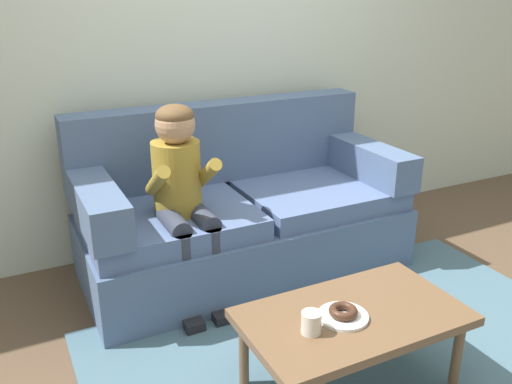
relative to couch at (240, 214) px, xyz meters
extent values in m
plane|color=brown|center=(0.13, -0.85, -0.35)|extent=(10.00, 10.00, 0.00)
cube|color=beige|center=(0.13, 0.55, 1.05)|extent=(8.00, 0.10, 2.80)
cube|color=#476675|center=(0.13, -1.10, -0.35)|extent=(2.50, 1.64, 0.01)
cube|color=slate|center=(0.00, -0.05, -0.16)|extent=(1.93, 0.90, 0.38)
cube|color=slate|center=(-0.48, -0.10, 0.09)|extent=(0.93, 0.74, 0.12)
cube|color=slate|center=(0.48, -0.10, 0.09)|extent=(0.93, 0.74, 0.12)
cube|color=slate|center=(0.00, 0.30, 0.39)|extent=(1.93, 0.20, 0.49)
cube|color=slate|center=(-0.86, -0.05, 0.26)|extent=(0.20, 0.90, 0.22)
cube|color=slate|center=(0.86, -0.05, 0.26)|extent=(0.20, 0.90, 0.22)
cube|color=brown|center=(-0.06, -1.24, 0.01)|extent=(0.94, 0.54, 0.04)
cylinder|color=brown|center=(0.35, -1.45, -0.18)|extent=(0.04, 0.04, 0.35)
cylinder|color=brown|center=(-0.46, -1.03, -0.18)|extent=(0.04, 0.04, 0.35)
cylinder|color=brown|center=(0.35, -1.03, -0.18)|extent=(0.04, 0.04, 0.35)
cylinder|color=olive|center=(-0.44, -0.13, 0.35)|extent=(0.26, 0.26, 0.40)
sphere|color=tan|center=(-0.44, -0.15, 0.64)|extent=(0.21, 0.21, 0.21)
ellipsoid|color=brown|center=(-0.44, -0.15, 0.69)|extent=(0.20, 0.20, 0.12)
cylinder|color=#333847|center=(-0.52, -0.28, 0.16)|extent=(0.11, 0.30, 0.11)
cylinder|color=#333847|center=(-0.52, -0.43, -0.07)|extent=(0.09, 0.09, 0.44)
cube|color=black|center=(-0.52, -0.48, -0.32)|extent=(0.10, 0.20, 0.06)
cylinder|color=olive|center=(-0.57, -0.24, 0.38)|extent=(0.07, 0.29, 0.23)
cylinder|color=#333847|center=(-0.36, -0.28, 0.16)|extent=(0.11, 0.30, 0.11)
cylinder|color=#333847|center=(-0.36, -0.43, -0.07)|extent=(0.09, 0.09, 0.44)
cube|color=black|center=(-0.36, -0.48, -0.32)|extent=(0.10, 0.20, 0.06)
cylinder|color=olive|center=(-0.30, -0.24, 0.38)|extent=(0.07, 0.29, 0.23)
cylinder|color=white|center=(-0.12, -1.25, 0.04)|extent=(0.21, 0.21, 0.01)
torus|color=#422619|center=(-0.12, -1.25, 0.07)|extent=(0.16, 0.16, 0.04)
cylinder|color=silver|center=(-0.29, -1.28, 0.08)|extent=(0.08, 0.08, 0.09)
cube|color=#339E56|center=(0.63, -0.84, -0.33)|extent=(0.16, 0.09, 0.05)
cylinder|color=#339E56|center=(0.54, -0.84, -0.33)|extent=(0.06, 0.06, 0.05)
cylinder|color=#339E56|center=(0.71, -0.84, -0.33)|extent=(0.06, 0.06, 0.05)
camera|label=1|loc=(-1.28, -2.79, 1.30)|focal=37.94mm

